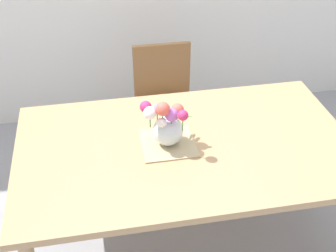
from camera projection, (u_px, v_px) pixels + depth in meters
The scene contains 5 objects.
ground_plane at pixel (183, 237), 2.87m from camera, with size 12.00×12.00×0.00m, color #939399.
dining_table at pixel (185, 155), 2.48m from camera, with size 1.84×1.09×0.76m.
chair_far at pixel (165, 98), 3.29m from camera, with size 0.42×0.42×0.90m.
placemat at pixel (168, 143), 2.43m from camera, with size 0.29×0.29×0.01m, color tan.
flower_vase at pixel (167, 125), 2.35m from camera, with size 0.28×0.25×0.29m.
Camera 1 is at (-0.45, -1.89, 2.24)m, focal length 47.68 mm.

